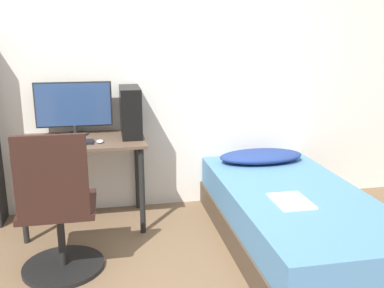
{
  "coord_description": "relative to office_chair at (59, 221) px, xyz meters",
  "views": [
    {
      "loc": [
        -0.19,
        -2.38,
        1.55
      ],
      "look_at": [
        0.41,
        0.65,
        0.75
      ],
      "focal_mm": 40.0,
      "sensor_mm": 36.0,
      "label": 1
    }
  ],
  "objects": [
    {
      "name": "mouse",
      "position": [
        0.27,
        0.64,
        0.36
      ],
      "size": [
        0.06,
        0.09,
        0.02
      ],
      "color": "silver",
      "rests_on": "desk"
    },
    {
      "name": "bed",
      "position": [
        1.67,
        0.07,
        -0.16
      ],
      "size": [
        1.0,
        2.01,
        0.44
      ],
      "color": "#4C3D2D",
      "rests_on": "ground_plane"
    },
    {
      "name": "pc_tower",
      "position": [
        0.53,
        0.84,
        0.55
      ],
      "size": [
        0.16,
        0.42,
        0.4
      ],
      "color": "black",
      "rests_on": "desk"
    },
    {
      "name": "monitor",
      "position": [
        0.07,
        0.95,
        0.58
      ],
      "size": [
        0.62,
        0.21,
        0.44
      ],
      "color": "black",
      "rests_on": "desk"
    },
    {
      "name": "pillow",
      "position": [
        1.67,
        0.81,
        0.11
      ],
      "size": [
        0.76,
        0.36,
        0.11
      ],
      "color": "navy",
      "rests_on": "bed"
    },
    {
      "name": "desk",
      "position": [
        0.13,
        0.76,
        0.23
      ],
      "size": [
        0.99,
        0.62,
        0.73
      ],
      "color": "brown",
      "rests_on": "ground_plane"
    },
    {
      "name": "wall_back",
      "position": [
        0.55,
        1.09,
        0.87
      ],
      "size": [
        8.0,
        0.05,
        2.5
      ],
      "color": "silver",
      "rests_on": "ground_plane"
    },
    {
      "name": "office_chair",
      "position": [
        0.0,
        0.0,
        0.0
      ],
      "size": [
        0.54,
        0.54,
        0.99
      ],
      "color": "black",
      "rests_on": "ground_plane"
    },
    {
      "name": "ground_plane",
      "position": [
        0.55,
        -0.28,
        -0.38
      ],
      "size": [
        14.0,
        14.0,
        0.0
      ],
      "primitive_type": "plane",
      "color": "brown"
    },
    {
      "name": "magazine",
      "position": [
        1.55,
        -0.12,
        0.06
      ],
      "size": [
        0.24,
        0.32,
        0.01
      ],
      "color": "silver",
      "rests_on": "bed"
    },
    {
      "name": "keyboard",
      "position": [
        0.04,
        0.64,
        0.36
      ],
      "size": [
        0.37,
        0.12,
        0.02
      ],
      "color": "black",
      "rests_on": "desk"
    }
  ]
}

